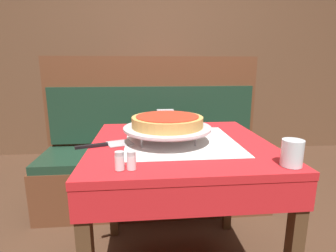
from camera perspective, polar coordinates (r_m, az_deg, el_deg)
dining_table_front at (r=1.27m, az=2.67°, el=-7.38°), size 0.83×0.83×0.74m
dining_table_rear at (r=2.81m, az=-2.30°, el=3.63°), size 0.69×0.69×0.75m
booth_bench at (r=2.12m, az=-3.00°, el=-8.14°), size 1.73×0.53×1.16m
back_wall_panel at (r=3.31m, az=-2.49°, el=14.90°), size 6.00×0.04×2.40m
pizza_pan_stand at (r=1.20m, az=-0.13°, el=-0.59°), size 0.40×0.40×0.07m
deep_dish_pizza at (r=1.20m, az=-0.13°, el=1.05°), size 0.33×0.33×0.05m
pizza_server at (r=1.21m, az=-13.05°, el=-3.91°), size 0.26×0.14×0.01m
water_glass_near at (r=1.03m, az=25.40°, el=-5.31°), size 0.08×0.08×0.10m
salt_shaker at (r=0.91m, az=-10.50°, el=-7.46°), size 0.03×0.03×0.06m
pepper_shaker at (r=0.91m, az=-7.96°, el=-7.45°), size 0.03×0.03×0.06m
napkin_holder at (r=1.58m, az=-0.59°, el=1.96°), size 0.10×0.05×0.09m
condiment_caddy at (r=2.86m, az=-3.41°, el=7.17°), size 0.12×0.12×0.18m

